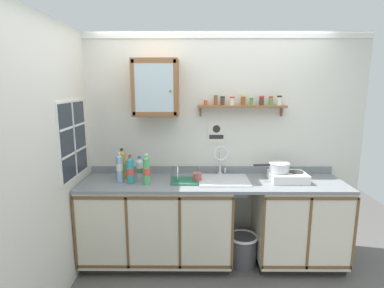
# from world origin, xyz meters

# --- Properties ---
(floor) EXTENTS (5.77, 5.77, 0.00)m
(floor) POSITION_xyz_m (0.00, 0.00, 0.00)
(floor) COLOR #565451
(floor) RESTS_ON ground
(back_wall) EXTENTS (3.37, 0.07, 2.47)m
(back_wall) POSITION_xyz_m (0.00, 0.59, 1.24)
(back_wall) COLOR silver
(back_wall) RESTS_ON ground
(side_wall_left) EXTENTS (0.05, 3.36, 2.47)m
(side_wall_left) POSITION_xyz_m (-1.41, -0.32, 1.24)
(side_wall_left) COLOR silver
(side_wall_left) RESTS_ON ground
(lower_cabinet_run) EXTENTS (1.57, 0.62, 0.89)m
(lower_cabinet_run) POSITION_xyz_m (-0.59, 0.26, 0.45)
(lower_cabinet_run) COLOR black
(lower_cabinet_run) RESTS_ON ground
(lower_cabinet_run_right) EXTENTS (0.91, 0.62, 0.89)m
(lower_cabinet_run_right) POSITION_xyz_m (0.92, 0.26, 0.45)
(lower_cabinet_run_right) COLOR black
(lower_cabinet_run_right) RESTS_ON ground
(countertop) EXTENTS (2.73, 0.65, 0.03)m
(countertop) POSITION_xyz_m (0.00, 0.26, 0.91)
(countertop) COLOR gray
(countertop) RESTS_ON lower_cabinet_run
(backsplash) EXTENTS (2.73, 0.02, 0.08)m
(backsplash) POSITION_xyz_m (0.00, 0.55, 0.96)
(backsplash) COLOR gray
(backsplash) RESTS_ON countertop
(sink) EXTENTS (0.52, 0.48, 0.46)m
(sink) POSITION_xyz_m (0.11, 0.30, 0.91)
(sink) COLOR silver
(sink) RESTS_ON countertop
(hot_plate_stove) EXTENTS (0.37, 0.30, 0.10)m
(hot_plate_stove) POSITION_xyz_m (0.78, 0.27, 0.97)
(hot_plate_stove) COLOR silver
(hot_plate_stove) RESTS_ON countertop
(saucepan) EXTENTS (0.38, 0.22, 0.10)m
(saucepan) POSITION_xyz_m (0.69, 0.29, 1.07)
(saucepan) COLOR silver
(saucepan) RESTS_ON hot_plate_stove
(bottle_opaque_white_0) EXTENTS (0.08, 0.08, 0.21)m
(bottle_opaque_white_0) POSITION_xyz_m (-0.70, 0.29, 1.02)
(bottle_opaque_white_0) COLOR white
(bottle_opaque_white_0) RESTS_ON countertop
(bottle_detergent_teal_1) EXTENTS (0.08, 0.08, 0.30)m
(bottle_detergent_teal_1) POSITION_xyz_m (-0.85, 0.19, 1.06)
(bottle_detergent_teal_1) COLOR teal
(bottle_detergent_teal_1) RESTS_ON countertop
(bottle_water_clear_2) EXTENTS (0.08, 0.08, 0.24)m
(bottle_water_clear_2) POSITION_xyz_m (-0.78, 0.36, 1.03)
(bottle_water_clear_2) COLOR silver
(bottle_water_clear_2) RESTS_ON countertop
(bottle_water_blue_3) EXTENTS (0.07, 0.07, 0.32)m
(bottle_water_blue_3) POSITION_xyz_m (-0.97, 0.23, 1.07)
(bottle_water_blue_3) COLOR #8CB7E0
(bottle_water_blue_3) RESTS_ON countertop
(bottle_juice_amber_4) EXTENTS (0.08, 0.08, 0.33)m
(bottle_juice_amber_4) POSITION_xyz_m (-0.97, 0.35, 1.07)
(bottle_juice_amber_4) COLOR gold
(bottle_juice_amber_4) RESTS_ON countertop
(bottle_soda_green_5) EXTENTS (0.07, 0.07, 0.32)m
(bottle_soda_green_5) POSITION_xyz_m (-0.68, 0.15, 1.07)
(bottle_soda_green_5) COLOR #4CB266
(bottle_soda_green_5) RESTS_ON countertop
(dish_rack) EXTENTS (0.29, 0.28, 0.16)m
(dish_rack) POSITION_xyz_m (-0.31, 0.25, 0.95)
(dish_rack) COLOR #26664C
(dish_rack) RESTS_ON countertop
(mug) EXTENTS (0.09, 0.13, 0.09)m
(mug) POSITION_xyz_m (-0.16, 0.26, 0.97)
(mug) COLOR #B24C47
(mug) RESTS_ON countertop
(wall_cabinet) EXTENTS (0.47, 0.31, 0.59)m
(wall_cabinet) POSITION_xyz_m (-0.60, 0.42, 1.88)
(wall_cabinet) COLOR brown
(spice_shelf) EXTENTS (0.95, 0.14, 0.23)m
(spice_shelf) POSITION_xyz_m (0.33, 0.49, 1.71)
(spice_shelf) COLOR brown
(warning_sign) EXTENTS (0.19, 0.01, 0.25)m
(warning_sign) POSITION_xyz_m (0.05, 0.56, 1.40)
(warning_sign) COLOR silver
(window) EXTENTS (0.03, 0.65, 0.76)m
(window) POSITION_xyz_m (-1.38, 0.12, 1.39)
(window) COLOR #262D38
(trash_bin) EXTENTS (0.32, 0.32, 0.34)m
(trash_bin) POSITION_xyz_m (0.33, 0.20, 0.18)
(trash_bin) COLOR #4C4C51
(trash_bin) RESTS_ON ground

